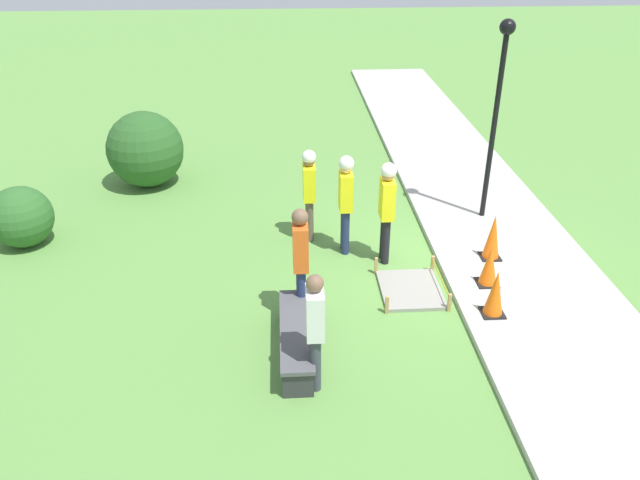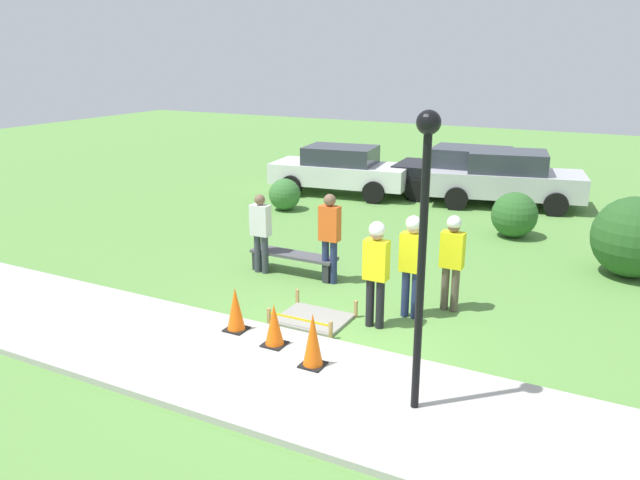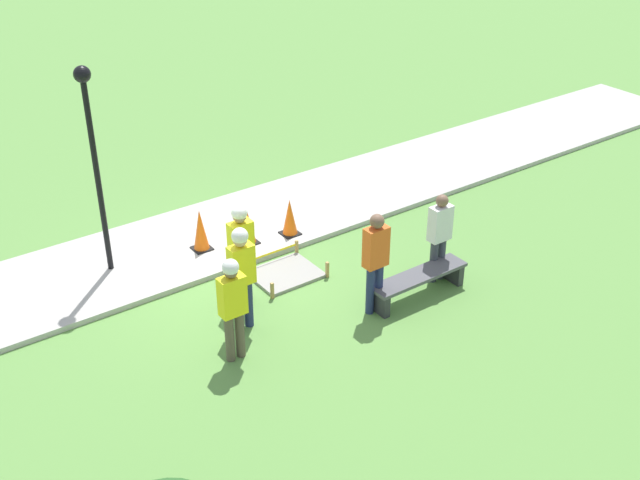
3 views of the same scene
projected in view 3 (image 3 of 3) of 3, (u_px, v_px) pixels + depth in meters
The scene contains 13 objects.
ground_plane at pixel (230, 273), 14.38m from camera, with size 60.00×60.00×0.00m, color #5B8E42.
sidewalk at pixel (195, 241), 15.29m from camera, with size 28.00×2.65×0.10m.
wet_concrete_patch at pixel (285, 274), 14.30m from camera, with size 1.21×1.01×0.30m.
traffic_cone_near_patch at pixel (290, 217), 15.27m from camera, with size 0.34×0.34×0.73m.
traffic_cone_far_patch at pixel (248, 227), 14.99m from camera, with size 0.34×0.34×0.67m.
traffic_cone_sidewalk_edge at pixel (200, 230), 14.75m from camera, with size 0.34×0.34×0.81m.
park_bench at pixel (418, 280), 13.57m from camera, with size 1.87×0.44×0.45m.
worker_supervisor at pixel (242, 270), 12.41m from camera, with size 0.40×0.26×1.81m.
worker_assistant at pixel (233, 301), 11.75m from camera, with size 0.40×0.25×1.74m.
worker_trainee at pixel (241, 245), 13.07m from camera, with size 0.40×0.26×1.82m.
bystander_in_orange_shirt at pixel (376, 257), 12.85m from camera, with size 0.40×0.24×1.80m.
bystander_in_gray_shirt at pixel (439, 233), 13.75m from camera, with size 0.40×0.22×1.66m.
lamppost_near at pixel (92, 141), 13.15m from camera, with size 0.28×0.28×3.71m.
Camera 3 is at (5.83, 10.88, 7.58)m, focal length 45.00 mm.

